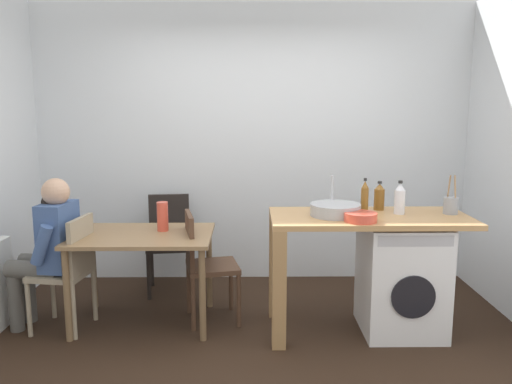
# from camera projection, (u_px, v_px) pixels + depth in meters

# --- Properties ---
(ground_plane) EXTENTS (5.46, 5.46, 0.00)m
(ground_plane) POSITION_uv_depth(u_px,v_px,m) (255.00, 356.00, 3.70)
(ground_plane) COLOR black
(wall_back) EXTENTS (4.60, 0.10, 2.70)m
(wall_back) POSITION_uv_depth(u_px,v_px,m) (253.00, 145.00, 5.19)
(wall_back) COLOR silver
(wall_back) RESTS_ON ground_plane
(dining_table) EXTENTS (1.10, 0.76, 0.74)m
(dining_table) POSITION_uv_depth(u_px,v_px,m) (142.00, 246.00, 4.16)
(dining_table) COLOR olive
(dining_table) RESTS_ON ground_plane
(chair_person_seat) EXTENTS (0.45, 0.45, 0.90)m
(chair_person_seat) POSITION_uv_depth(u_px,v_px,m) (70.00, 267.00, 4.07)
(chair_person_seat) COLOR gray
(chair_person_seat) RESTS_ON ground_plane
(chair_opposite) EXTENTS (0.47, 0.47, 0.90)m
(chair_opposite) POSITION_uv_depth(u_px,v_px,m) (203.00, 261.00, 4.22)
(chair_opposite) COLOR #4C3323
(chair_opposite) RESTS_ON ground_plane
(chair_spare_by_wall) EXTENTS (0.44, 0.44, 0.90)m
(chair_spare_by_wall) POSITION_uv_depth(u_px,v_px,m) (169.00, 237.00, 4.95)
(chair_spare_by_wall) COLOR black
(chair_spare_by_wall) RESTS_ON ground_plane
(seated_person) EXTENTS (0.53, 0.53, 1.20)m
(seated_person) POSITION_uv_depth(u_px,v_px,m) (49.00, 246.00, 4.06)
(seated_person) COLOR #595651
(seated_person) RESTS_ON ground_plane
(kitchen_counter) EXTENTS (1.50, 0.68, 0.92)m
(kitchen_counter) POSITION_uv_depth(u_px,v_px,m) (341.00, 236.00, 3.99)
(kitchen_counter) COLOR tan
(kitchen_counter) RESTS_ON ground_plane
(washing_machine) EXTENTS (0.60, 0.61, 0.86)m
(washing_machine) POSITION_uv_depth(u_px,v_px,m) (401.00, 277.00, 4.05)
(washing_machine) COLOR white
(washing_machine) RESTS_ON ground_plane
(sink_basin) EXTENTS (0.38, 0.38, 0.09)m
(sink_basin) POSITION_uv_depth(u_px,v_px,m) (335.00, 210.00, 3.96)
(sink_basin) COLOR #9EA0A5
(sink_basin) RESTS_ON kitchen_counter
(tap) EXTENTS (0.02, 0.02, 0.28)m
(tap) POSITION_uv_depth(u_px,v_px,m) (332.00, 193.00, 4.12)
(tap) COLOR #B2B2B7
(tap) RESTS_ON kitchen_counter
(bottle_tall_green) EXTENTS (0.06, 0.06, 0.27)m
(bottle_tall_green) POSITION_uv_depth(u_px,v_px,m) (365.00, 197.00, 4.06)
(bottle_tall_green) COLOR brown
(bottle_tall_green) RESTS_ON kitchen_counter
(bottle_squat_brown) EXTENTS (0.08, 0.08, 0.23)m
(bottle_squat_brown) POSITION_uv_depth(u_px,v_px,m) (379.00, 197.00, 4.16)
(bottle_squat_brown) COLOR brown
(bottle_squat_brown) RESTS_ON kitchen_counter
(bottle_clear_small) EXTENTS (0.08, 0.08, 0.26)m
(bottle_clear_small) POSITION_uv_depth(u_px,v_px,m) (400.00, 199.00, 4.00)
(bottle_clear_small) COLOR silver
(bottle_clear_small) RESTS_ON kitchen_counter
(mixing_bowl) EXTENTS (0.24, 0.24, 0.07)m
(mixing_bowl) POSITION_uv_depth(u_px,v_px,m) (361.00, 216.00, 3.76)
(mixing_bowl) COLOR #D84C38
(mixing_bowl) RESTS_ON kitchen_counter
(utensil_crock) EXTENTS (0.11, 0.11, 0.30)m
(utensil_crock) POSITION_uv_depth(u_px,v_px,m) (451.00, 205.00, 4.01)
(utensil_crock) COLOR gray
(utensil_crock) RESTS_ON kitchen_counter
(vase) EXTENTS (0.09, 0.09, 0.24)m
(vase) POSITION_uv_depth(u_px,v_px,m) (163.00, 216.00, 4.22)
(vase) COLOR #D84C38
(vase) RESTS_ON dining_table
(scissors) EXTENTS (0.15, 0.06, 0.01)m
(scissors) POSITION_uv_depth(u_px,v_px,m) (366.00, 218.00, 3.87)
(scissors) COLOR #B2B2B7
(scissors) RESTS_ON kitchen_counter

